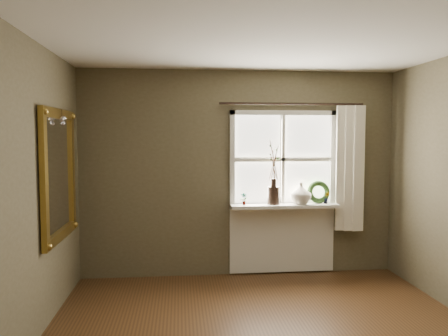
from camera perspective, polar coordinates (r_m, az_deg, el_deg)
name	(u,v)px	position (r m, az deg, el deg)	size (l,w,h in m)	color
ceiling	(282,24)	(3.41, 7.61, 18.19)	(4.50, 4.50, 0.00)	silver
wall_back	(239,173)	(5.59, 2.00, -0.70)	(4.00, 0.10, 2.60)	brown
window_frame	(283,159)	(5.61, 7.68, 1.13)	(1.36, 0.06, 1.24)	silver
window_sill	(284,206)	(5.57, 7.88, -4.90)	(1.36, 0.26, 0.04)	silver
window_apron	(282,238)	(5.76, 7.58, -9.07)	(1.36, 0.04, 0.88)	silver
dark_jug	(273,195)	(5.52, 6.48, -3.58)	(0.15, 0.15, 0.22)	black
cream_vase	(301,193)	(5.60, 10.02, -3.27)	(0.26, 0.26, 0.27)	beige
wreath	(318,194)	(5.71, 12.24, -3.40)	(0.29, 0.29, 0.07)	#28461F
potted_plant_left	(244,199)	(5.45, 2.62, -4.04)	(0.08, 0.05, 0.15)	#28461F
potted_plant_right	(326,198)	(5.71, 13.21, -3.78)	(0.08, 0.07, 0.15)	#28461F
curtain	(349,168)	(5.78, 16.02, -0.05)	(0.36, 0.12, 1.59)	#EEE8CE
curtain_rod	(292,104)	(5.59, 8.90, 8.28)	(0.03, 0.03, 1.84)	black
gilt_mirror	(59,174)	(4.67, -20.75, -0.79)	(0.10, 1.10, 1.31)	white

